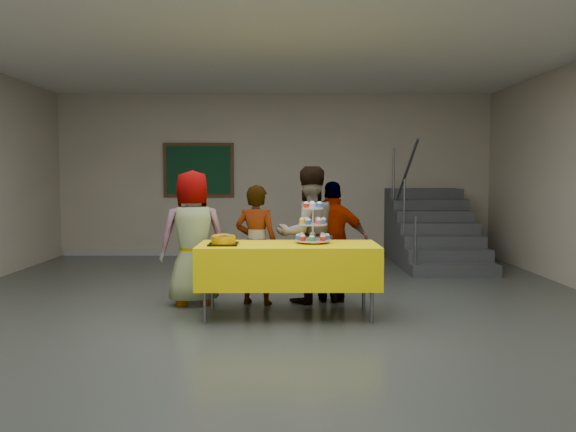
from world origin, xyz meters
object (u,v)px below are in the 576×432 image
(schoolchild_d, at_px, (334,242))
(staircase, at_px, (431,234))
(cupcake_stand, at_px, (313,227))
(noticeboard, at_px, (199,170))
(schoolchild_a, at_px, (193,238))
(bear_cake, at_px, (224,239))
(schoolchild_b, at_px, (256,245))
(schoolchild_c, at_px, (308,235))
(bake_table, at_px, (288,264))

(schoolchild_d, bearing_deg, staircase, -122.89)
(cupcake_stand, height_order, noticeboard, noticeboard)
(schoolchild_a, bearing_deg, cupcake_stand, 145.10)
(bear_cake, bearing_deg, noticeboard, 101.64)
(cupcake_stand, distance_m, schoolchild_b, 0.84)
(bear_cake, distance_m, schoolchild_c, 1.18)
(schoolchild_c, xyz_separation_m, noticeboard, (-1.87, 3.90, 0.80))
(bake_table, height_order, cupcake_stand, cupcake_stand)
(schoolchild_d, xyz_separation_m, staircase, (1.94, 3.03, -0.22))
(bear_cake, bearing_deg, schoolchild_d, 32.99)
(schoolchild_a, height_order, schoolchild_c, schoolchild_c)
(staircase, bearing_deg, bear_cake, -129.54)
(bake_table, relative_size, cupcake_stand, 4.22)
(bake_table, height_order, schoolchild_c, schoolchild_c)
(schoolchild_b, height_order, schoolchild_c, schoolchild_c)
(bear_cake, xyz_separation_m, schoolchild_a, (-0.42, 0.65, -0.05))
(bear_cake, height_order, schoolchild_c, schoolchild_c)
(cupcake_stand, bearing_deg, schoolchild_b, 141.14)
(schoolchild_d, bearing_deg, schoolchild_c, 5.76)
(bake_table, relative_size, schoolchild_c, 1.18)
(cupcake_stand, bearing_deg, bear_cake, -171.18)
(bear_cake, xyz_separation_m, schoolchild_c, (0.91, 0.75, -0.03))
(bear_cake, relative_size, staircase, 0.15)
(schoolchild_b, xyz_separation_m, schoolchild_d, (0.90, 0.14, 0.02))
(schoolchild_a, relative_size, schoolchild_d, 1.09)
(bear_cake, height_order, schoolchild_d, schoolchild_d)
(schoolchild_c, bearing_deg, bake_table, 49.53)
(schoolchild_c, bearing_deg, cupcake_stand, 71.01)
(schoolchild_a, distance_m, staircase, 4.78)
(cupcake_stand, height_order, schoolchild_a, schoolchild_a)
(schoolchild_b, height_order, noticeboard, noticeboard)
(schoolchild_d, relative_size, staircase, 0.59)
(schoolchild_a, distance_m, noticeboard, 4.13)
(schoolchild_b, bearing_deg, bake_table, 138.41)
(noticeboard, bearing_deg, cupcake_stand, -67.26)
(schoolchild_c, distance_m, staircase, 3.81)
(bake_table, height_order, noticeboard, noticeboard)
(schoolchild_a, bearing_deg, schoolchild_b, 165.53)
(schoolchild_d, height_order, noticeboard, noticeboard)
(staircase, bearing_deg, schoolchild_c, -126.18)
(bake_table, xyz_separation_m, schoolchild_c, (0.24, 0.68, 0.24))
(schoolchild_c, relative_size, noticeboard, 1.23)
(bear_cake, bearing_deg, staircase, 50.46)
(schoolchild_c, distance_m, noticeboard, 4.40)
(bake_table, relative_size, schoolchild_a, 1.21)
(schoolchild_a, height_order, noticeboard, noticeboard)
(cupcake_stand, height_order, schoolchild_c, schoolchild_c)
(bear_cake, bearing_deg, schoolchild_b, 64.59)
(bake_table, distance_m, cupcake_stand, 0.47)
(schoolchild_a, bearing_deg, noticeboard, -96.88)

